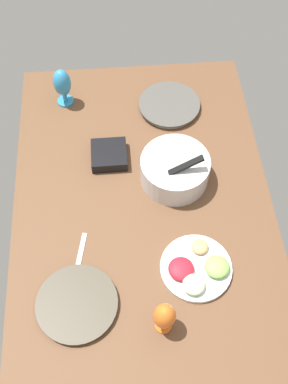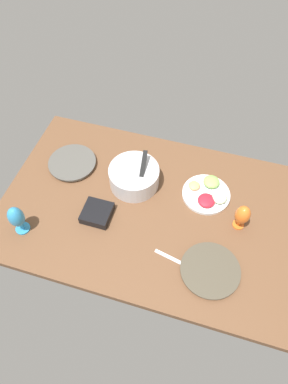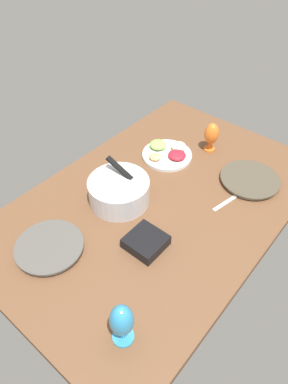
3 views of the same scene
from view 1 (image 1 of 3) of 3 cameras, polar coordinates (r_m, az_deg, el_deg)
name	(u,v)px [view 1 (image 1 of 3)]	position (r cm, az deg, el deg)	size (l,w,h in cm)	color
ground_plane	(143,208)	(187.86, -0.10, -1.98)	(160.00, 104.00, 4.00)	brown
dinner_plate_left	(169,105)	(216.99, 3.13, 10.60)	(28.13, 28.13, 2.79)	silver
dinner_plate_right	(77,304)	(169.48, -8.24, -13.45)	(29.09, 29.09, 2.38)	beige
mixing_bowl	(175,169)	(188.34, 3.81, 2.81)	(28.07, 28.07, 18.93)	silver
fruit_platter	(197,269)	(172.82, 6.53, -9.33)	(26.61, 26.61, 5.51)	silver
hurricane_glass_blue	(62,84)	(215.22, -10.01, 12.93)	(7.98, 7.98, 19.04)	#3089BD
hurricane_glass_orange	(164,317)	(157.54, 2.53, -15.06)	(7.69, 7.69, 16.57)	orange
square_bowl_black	(109,154)	(197.51, -4.32, 4.62)	(14.96, 14.96, 4.90)	black
fork_by_right_plate	(80,254)	(177.54, -7.84, -7.58)	(18.00, 1.80, 0.60)	silver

